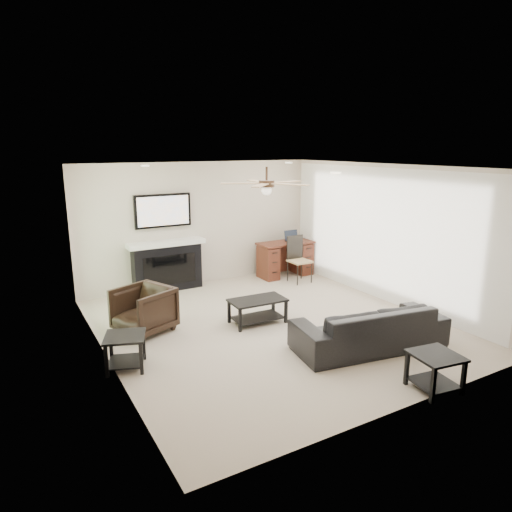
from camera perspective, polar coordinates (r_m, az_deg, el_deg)
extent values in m
plane|color=#BEAC99|center=(7.39, 1.64, -8.70)|extent=(5.50, 5.50, 0.00)
cube|color=white|center=(6.84, 1.79, 11.07)|extent=(5.00, 5.50, 0.04)
cube|color=beige|center=(9.42, -7.08, 4.02)|extent=(5.00, 0.04, 2.50)
cube|color=beige|center=(4.97, 18.60, -5.35)|extent=(5.00, 0.04, 2.50)
cube|color=beige|center=(6.12, -18.68, -1.82)|extent=(0.04, 5.50, 2.50)
cube|color=beige|center=(8.56, 16.15, 2.62)|extent=(0.04, 5.50, 2.50)
cube|color=white|center=(8.60, 15.43, 2.57)|extent=(0.04, 5.10, 2.40)
cube|color=#93BC89|center=(7.66, -20.64, -0.51)|extent=(0.04, 1.80, 2.10)
cylinder|color=#382619|center=(6.94, 1.33, 9.04)|extent=(1.40, 1.40, 0.30)
imported|color=black|center=(6.71, 13.96, -8.58)|extent=(2.26, 1.18, 0.63)
imported|color=black|center=(7.24, -13.87, -6.55)|extent=(1.02, 1.00, 0.71)
cube|color=black|center=(7.43, 0.19, -6.89)|extent=(0.92, 0.54, 0.40)
cube|color=black|center=(5.89, 21.43, -13.37)|extent=(0.59, 0.59, 0.45)
cube|color=black|center=(6.22, -15.98, -11.43)|extent=(0.64, 0.64, 0.45)
cube|color=black|center=(9.05, -11.13, 1.57)|extent=(1.52, 0.34, 1.91)
cube|color=#431A10|center=(10.04, 3.68, -0.38)|extent=(1.22, 0.56, 0.76)
cube|color=black|center=(9.58, 5.50, -0.46)|extent=(0.43, 0.45, 0.97)
cube|color=black|center=(10.03, 4.74, 2.48)|extent=(0.33, 0.24, 0.23)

